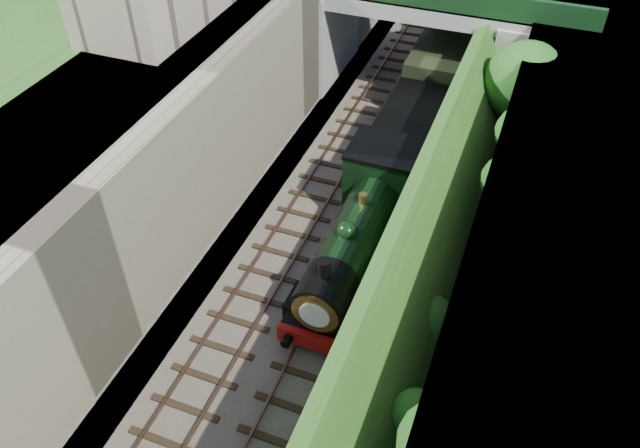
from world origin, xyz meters
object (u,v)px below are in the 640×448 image
(tree, at_px, (527,83))
(tender, at_px, (408,139))
(road_bridge, at_px, (444,26))
(locomotive, at_px, (360,232))

(tree, relative_size, tender, 1.10)
(road_bridge, bearing_deg, locomotive, -89.01)
(road_bridge, xyz_separation_m, tree, (4.97, -5.76, 0.57))
(tree, height_order, tender, tree)
(locomotive, bearing_deg, tender, 90.00)
(road_bridge, relative_size, tree, 2.42)
(locomotive, height_order, tender, locomotive)
(tender, bearing_deg, road_bridge, 91.96)
(tree, xyz_separation_m, tender, (-4.71, -1.70, -3.03))
(tree, distance_m, locomotive, 10.58)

